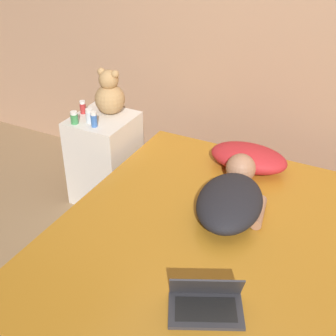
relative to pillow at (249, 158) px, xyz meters
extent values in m
plane|color=#937551|center=(0.06, -0.74, -0.54)|extent=(12.00, 12.00, 0.00)
cube|color=tan|center=(0.06, 0.51, 0.76)|extent=(8.00, 0.06, 2.60)
cube|color=#4C331E|center=(0.06, -0.74, -0.42)|extent=(1.65, 1.95, 0.25)
cube|color=#B2721E|center=(0.06, -0.74, -0.18)|extent=(1.62, 1.91, 0.22)
cube|color=silver|center=(-1.03, -0.12, -0.22)|extent=(0.40, 0.43, 0.65)
ellipsoid|color=red|center=(0.00, 0.00, 0.00)|extent=(0.49, 0.29, 0.15)
ellipsoid|color=black|center=(0.07, -0.52, 0.01)|extent=(0.44, 0.60, 0.16)
sphere|color=#A87556|center=(0.01, -0.17, 0.02)|extent=(0.18, 0.18, 0.18)
cylinder|color=#A87556|center=(0.22, -0.46, -0.04)|extent=(0.10, 0.26, 0.06)
cube|color=#333338|center=(0.22, -1.21, -0.07)|extent=(0.37, 0.31, 0.02)
cube|color=black|center=(0.22, -1.21, -0.06)|extent=(0.29, 0.23, 0.00)
cube|color=#333338|center=(0.20, -1.17, 0.02)|extent=(0.32, 0.22, 0.17)
cube|color=black|center=(0.20, -1.17, 0.02)|extent=(0.29, 0.20, 0.15)
sphere|color=tan|center=(-1.01, -0.02, 0.21)|extent=(0.21, 0.21, 0.21)
sphere|color=tan|center=(-1.01, -0.02, 0.35)|extent=(0.14, 0.14, 0.14)
sphere|color=tan|center=(-1.07, -0.02, 0.40)|extent=(0.05, 0.05, 0.05)
sphere|color=tan|center=(-0.96, -0.02, 0.40)|extent=(0.05, 0.05, 0.05)
cylinder|color=silver|center=(-1.06, -0.21, 0.15)|extent=(0.05, 0.05, 0.08)
cylinder|color=white|center=(-1.06, -0.21, 0.19)|extent=(0.05, 0.05, 0.02)
cylinder|color=#3D8E4C|center=(-1.14, -0.27, 0.14)|extent=(0.05, 0.05, 0.07)
cylinder|color=white|center=(-1.14, -0.27, 0.18)|extent=(0.05, 0.05, 0.02)
cylinder|color=#3866B2|center=(-0.99, -0.25, 0.15)|extent=(0.04, 0.04, 0.08)
cylinder|color=white|center=(-0.99, -0.25, 0.20)|extent=(0.04, 0.04, 0.02)
cylinder|color=#B72D2D|center=(-1.18, -0.11, 0.14)|extent=(0.04, 0.04, 0.07)
cylinder|color=white|center=(-1.18, -0.11, 0.19)|extent=(0.04, 0.04, 0.02)
camera|label=1|loc=(0.71, -2.51, 1.49)|focal=50.00mm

